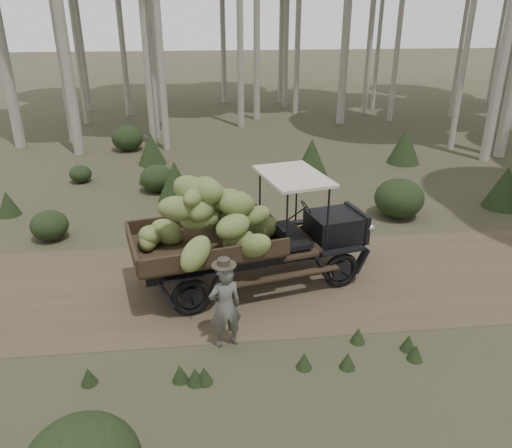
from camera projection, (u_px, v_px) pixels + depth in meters
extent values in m
plane|color=#473D2B|center=(253.00, 284.00, 10.63)|extent=(120.00, 120.00, 0.00)
cube|color=brown|center=(253.00, 283.00, 10.63)|extent=(70.00, 4.00, 0.01)
cube|color=black|center=(333.00, 226.00, 10.88)|extent=(1.22, 1.18, 0.56)
cube|color=black|center=(356.00, 223.00, 11.05)|extent=(0.33, 1.02, 0.64)
cube|color=black|center=(272.00, 231.00, 10.40)|extent=(0.40, 1.42, 0.56)
cube|color=#38281C|center=(205.00, 245.00, 10.01)|extent=(3.21, 2.44, 0.08)
cube|color=#38281C|center=(195.00, 220.00, 10.73)|extent=(2.81, 0.71, 0.33)
cube|color=#38281C|center=(217.00, 257.00, 9.14)|extent=(2.81, 0.71, 0.33)
cube|color=#38281C|center=(132.00, 247.00, 9.50)|extent=(0.48, 1.81, 0.33)
cube|color=beige|center=(293.00, 176.00, 10.07)|extent=(1.54, 1.96, 0.06)
cube|color=black|center=(250.00, 247.00, 10.83)|extent=(4.61, 1.16, 0.18)
cube|color=black|center=(262.00, 263.00, 10.15)|extent=(4.61, 1.16, 0.18)
torus|color=black|center=(308.00, 238.00, 11.78)|extent=(0.79, 0.31, 0.78)
torus|color=black|center=(341.00, 270.00, 10.36)|extent=(0.79, 0.31, 0.78)
torus|color=black|center=(175.00, 259.00, 10.82)|extent=(0.79, 0.31, 0.78)
torus|color=black|center=(191.00, 297.00, 9.40)|extent=(0.79, 0.31, 0.78)
sphere|color=beige|center=(349.00, 212.00, 11.45)|extent=(0.18, 0.18, 0.18)
sphere|color=beige|center=(371.00, 228.00, 10.65)|extent=(0.18, 0.18, 0.18)
ellipsoid|color=olive|center=(239.00, 240.00, 9.63)|extent=(0.72, 0.43, 0.49)
ellipsoid|color=olive|center=(253.00, 216.00, 9.81)|extent=(0.84, 0.43, 0.58)
ellipsoid|color=olive|center=(201.00, 205.00, 9.66)|extent=(0.56, 0.91, 0.65)
ellipsoid|color=olive|center=(190.00, 193.00, 9.56)|extent=(0.57, 0.75, 0.55)
ellipsoid|color=olive|center=(260.00, 228.00, 10.26)|extent=(1.03, 0.87, 0.71)
ellipsoid|color=olive|center=(227.00, 206.00, 10.39)|extent=(0.85, 0.96, 0.59)
ellipsoid|color=olive|center=(223.00, 200.00, 9.73)|extent=(0.96, 0.74, 0.60)
ellipsoid|color=olive|center=(192.00, 190.00, 9.46)|extent=(1.00, 0.72, 0.78)
ellipsoid|color=olive|center=(252.00, 220.00, 10.35)|extent=(0.80, 0.70, 0.52)
ellipsoid|color=olive|center=(196.00, 217.00, 9.65)|extent=(0.84, 0.85, 0.57)
ellipsoid|color=olive|center=(179.00, 208.00, 9.32)|extent=(1.00, 0.76, 0.64)
ellipsoid|color=olive|center=(196.00, 190.00, 9.66)|extent=(0.78, 0.63, 0.43)
ellipsoid|color=olive|center=(222.00, 218.00, 10.60)|extent=(0.83, 0.92, 0.48)
ellipsoid|color=olive|center=(236.00, 209.00, 10.30)|extent=(0.90, 0.77, 0.63)
ellipsoid|color=olive|center=(206.00, 199.00, 9.82)|extent=(0.50, 0.96, 0.66)
ellipsoid|color=olive|center=(195.00, 195.00, 9.41)|extent=(0.62, 0.96, 0.42)
ellipsoid|color=olive|center=(167.00, 232.00, 10.00)|extent=(0.95, 0.83, 0.69)
ellipsoid|color=olive|center=(230.00, 201.00, 10.47)|extent=(0.68, 0.85, 0.54)
ellipsoid|color=olive|center=(202.00, 207.00, 9.55)|extent=(0.77, 1.01, 0.54)
ellipsoid|color=olive|center=(209.00, 189.00, 9.70)|extent=(0.90, 0.77, 0.54)
ellipsoid|color=olive|center=(149.00, 236.00, 9.81)|extent=(0.60, 0.92, 0.70)
ellipsoid|color=olive|center=(233.00, 226.00, 9.43)|extent=(0.91, 0.81, 0.56)
ellipsoid|color=olive|center=(236.00, 204.00, 9.58)|extent=(0.87, 0.61, 0.61)
ellipsoid|color=olive|center=(204.00, 191.00, 9.45)|extent=(0.96, 0.88, 0.58)
ellipsoid|color=olive|center=(149.00, 238.00, 9.77)|extent=(0.49, 0.82, 0.52)
ellipsoid|color=olive|center=(200.00, 218.00, 9.72)|extent=(0.83, 0.50, 0.53)
ellipsoid|color=olive|center=(203.00, 205.00, 9.66)|extent=(0.90, 0.80, 0.47)
ellipsoid|color=olive|center=(201.00, 189.00, 9.67)|extent=(0.88, 0.64, 0.66)
ellipsoid|color=olive|center=(196.00, 254.00, 8.90)|extent=(0.90, 0.98, 0.77)
ellipsoid|color=olive|center=(255.00, 245.00, 9.25)|extent=(0.91, 0.88, 0.72)
imported|color=#595852|center=(225.00, 307.00, 8.42)|extent=(0.64, 0.51, 1.55)
cylinder|color=#383227|center=(224.00, 265.00, 8.10)|extent=(0.51, 0.51, 0.02)
cylinder|color=#383227|center=(224.00, 262.00, 8.08)|extent=(0.25, 0.25, 0.12)
ellipsoid|color=#233319|center=(80.00, 174.00, 16.59)|extent=(0.72, 0.72, 0.57)
cone|color=#233319|center=(151.00, 181.00, 15.99)|extent=(0.48, 0.48, 0.54)
cone|color=#233319|center=(312.00, 157.00, 17.13)|extent=(1.17, 1.17, 1.30)
ellipsoid|color=#233319|center=(157.00, 178.00, 15.71)|extent=(1.07, 1.07, 0.85)
cone|color=#233319|center=(175.00, 182.00, 14.84)|extent=(1.12, 1.12, 1.25)
cone|color=#233319|center=(8.00, 203.00, 13.96)|extent=(0.64, 0.64, 0.71)
ellipsoid|color=#233319|center=(399.00, 198.00, 13.77)|extent=(1.35, 1.35, 1.08)
cone|color=#233319|center=(152.00, 168.00, 16.44)|extent=(0.95, 0.95, 1.06)
ellipsoid|color=#233319|center=(49.00, 225.00, 12.50)|extent=(0.93, 0.93, 0.74)
cone|color=#233319|center=(505.00, 187.00, 14.42)|extent=(1.12, 1.12, 1.24)
cone|color=#233319|center=(151.00, 149.00, 18.39)|extent=(1.05, 1.05, 1.16)
ellipsoid|color=#233319|center=(128.00, 138.00, 20.15)|extent=(1.25, 1.25, 1.00)
cone|color=#233319|center=(405.00, 145.00, 18.49)|extent=(1.22, 1.22, 1.35)
cone|color=#233319|center=(328.00, 225.00, 13.08)|extent=(0.27, 0.27, 0.30)
cone|color=#233319|center=(252.00, 233.00, 12.61)|extent=(0.27, 0.27, 0.30)
cone|color=#233319|center=(88.00, 376.00, 7.76)|extent=(0.27, 0.27, 0.30)
cone|color=#233319|center=(48.00, 230.00, 12.78)|extent=(0.27, 0.27, 0.30)
cone|color=#233319|center=(415.00, 352.00, 8.29)|extent=(0.27, 0.27, 0.30)
cone|color=#233319|center=(179.00, 238.00, 12.36)|extent=(0.27, 0.27, 0.30)
cone|color=#233319|center=(180.00, 373.00, 7.83)|extent=(0.27, 0.27, 0.30)
cone|color=#233319|center=(348.00, 360.00, 8.11)|extent=(0.27, 0.27, 0.30)
cone|color=#233319|center=(343.00, 231.00, 12.73)|extent=(0.27, 0.27, 0.30)
cone|color=#233319|center=(408.00, 342.00, 8.53)|extent=(0.27, 0.27, 0.30)
cone|color=#233319|center=(204.00, 375.00, 7.78)|extent=(0.27, 0.27, 0.30)
cone|color=#233319|center=(358.00, 335.00, 8.73)|extent=(0.27, 0.27, 0.30)
cone|color=#233319|center=(304.00, 360.00, 8.10)|extent=(0.27, 0.27, 0.30)
cone|color=#233319|center=(207.00, 231.00, 12.74)|extent=(0.27, 0.27, 0.30)
cone|color=#233319|center=(195.00, 376.00, 7.77)|extent=(0.27, 0.27, 0.30)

